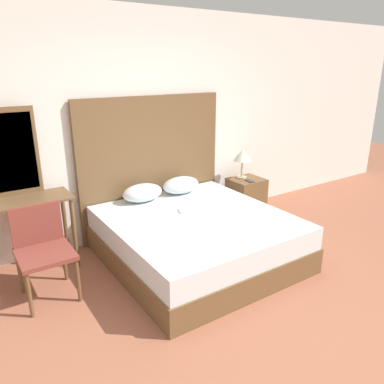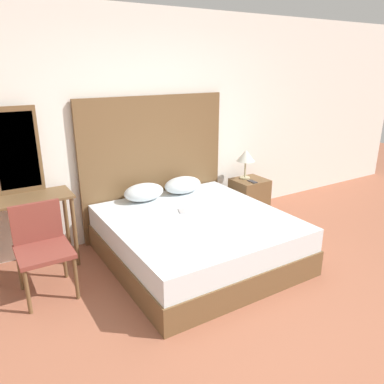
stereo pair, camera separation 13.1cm
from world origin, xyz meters
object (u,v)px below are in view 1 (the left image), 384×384
(nightstand, at_px, (246,197))
(vanity_desk, at_px, (27,215))
(bed, at_px, (197,238))
(phone_on_nightstand, at_px, (249,181))
(chair, at_px, (42,245))
(table_lamp, at_px, (242,156))
(phone_on_bed, at_px, (182,211))

(nightstand, bearing_deg, vanity_desk, 178.51)
(bed, height_order, phone_on_nightstand, phone_on_nightstand)
(bed, height_order, chair, chair)
(table_lamp, xyz_separation_m, phone_on_nightstand, (-0.02, -0.18, -0.31))
(bed, relative_size, table_lamp, 4.75)
(phone_on_bed, relative_size, chair, 0.19)
(bed, distance_m, nightstand, 1.46)
(nightstand, relative_size, vanity_desk, 0.62)
(table_lamp, height_order, vanity_desk, table_lamp)
(phone_on_nightstand, distance_m, vanity_desk, 2.83)
(phone_on_nightstand, bearing_deg, vanity_desk, 176.40)
(nightstand, bearing_deg, chair, -171.58)
(vanity_desk, bearing_deg, phone_on_bed, -19.67)
(vanity_desk, bearing_deg, table_lamp, 0.15)
(bed, height_order, vanity_desk, vanity_desk)
(bed, xyz_separation_m, phone_on_bed, (-0.06, 0.21, 0.26))
(phone_on_bed, bearing_deg, vanity_desk, 160.33)
(table_lamp, bearing_deg, vanity_desk, -179.85)
(bed, height_order, phone_on_bed, phone_on_bed)
(bed, bearing_deg, chair, 170.83)
(phone_on_bed, bearing_deg, bed, -73.64)
(nightstand, distance_m, phone_on_nightstand, 0.30)
(chair, bearing_deg, table_lamp, 10.12)
(bed, distance_m, vanity_desk, 1.77)
(phone_on_bed, distance_m, phone_on_nightstand, 1.37)
(bed, bearing_deg, phone_on_nightstand, 24.27)
(vanity_desk, bearing_deg, nightstand, -1.49)
(phone_on_bed, bearing_deg, table_lamp, 22.18)
(nightstand, xyz_separation_m, phone_on_nightstand, (-0.04, -0.10, 0.28))
(chair, bearing_deg, vanity_desk, 92.23)
(chair, bearing_deg, phone_on_nightstand, 6.48)
(table_lamp, distance_m, phone_on_nightstand, 0.36)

